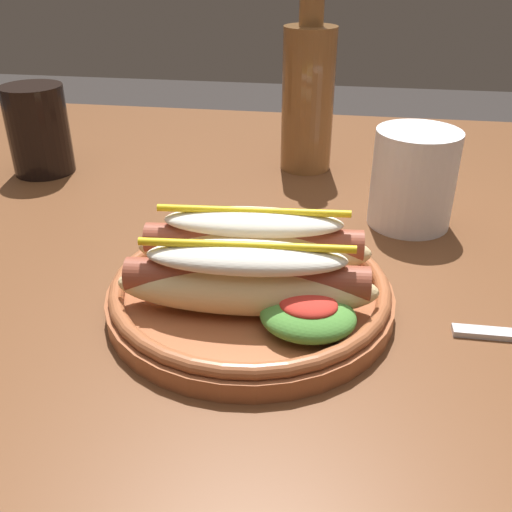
% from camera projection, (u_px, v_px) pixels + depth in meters
% --- Properties ---
extents(dining_table, '(1.39, 0.91, 0.74)m').
position_uv_depth(dining_table, '(280.00, 306.00, 0.64)').
color(dining_table, brown).
rests_on(dining_table, ground_plane).
extents(hot_dog_plate, '(0.23, 0.23, 0.08)m').
position_uv_depth(hot_dog_plate, '(252.00, 279.00, 0.46)').
color(hot_dog_plate, '#9E5633').
rests_on(hot_dog_plate, dining_table).
extents(soda_cup, '(0.08, 0.08, 0.11)m').
position_uv_depth(soda_cup, '(38.00, 130.00, 0.72)').
color(soda_cup, black).
rests_on(soda_cup, dining_table).
extents(extra_cup, '(0.09, 0.09, 0.10)m').
position_uv_depth(extra_cup, '(413.00, 179.00, 0.59)').
color(extra_cup, white).
rests_on(extra_cup, dining_table).
extents(glass_bottle, '(0.07, 0.07, 0.24)m').
position_uv_depth(glass_bottle, '(308.00, 93.00, 0.71)').
color(glass_bottle, brown).
rests_on(glass_bottle, dining_table).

